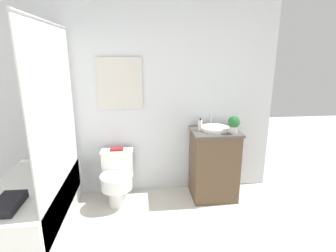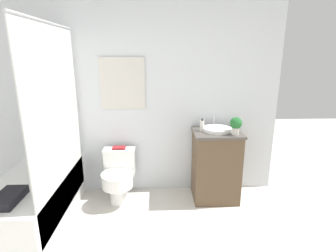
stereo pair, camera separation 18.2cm
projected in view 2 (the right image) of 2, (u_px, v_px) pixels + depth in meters
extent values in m
cube|color=silver|center=(131.00, 93.00, 3.12)|extent=(3.56, 0.05, 2.50)
cube|color=beige|center=(123.00, 83.00, 3.05)|extent=(0.52, 0.02, 0.60)
cube|color=beige|center=(123.00, 83.00, 3.05)|extent=(0.49, 0.01, 0.57)
cube|color=white|center=(35.00, 201.00, 2.68)|extent=(0.66, 1.35, 0.49)
cube|color=silver|center=(58.00, 125.00, 2.48)|extent=(0.01, 1.24, 1.79)
cylinder|color=#B7B7BC|center=(46.00, 22.00, 2.24)|extent=(0.02, 1.24, 0.02)
cube|color=black|center=(8.00, 198.00, 2.21)|extent=(0.19, 0.33, 0.07)
cylinder|color=white|center=(119.00, 194.00, 3.08)|extent=(0.20, 0.20, 0.24)
cylinder|color=white|center=(117.00, 181.00, 2.99)|extent=(0.35, 0.35, 0.14)
cylinder|color=white|center=(117.00, 174.00, 2.97)|extent=(0.36, 0.36, 0.02)
cube|color=white|center=(120.00, 162.00, 3.18)|extent=(0.36, 0.18, 0.31)
cube|color=white|center=(119.00, 150.00, 3.13)|extent=(0.38, 0.19, 0.02)
cube|color=brown|center=(215.00, 167.00, 3.12)|extent=(0.52, 0.44, 0.82)
cube|color=#4C4742|center=(217.00, 133.00, 3.01)|extent=(0.55, 0.47, 0.03)
cylinder|color=white|center=(217.00, 129.00, 3.02)|extent=(0.33, 0.33, 0.04)
cylinder|color=silver|center=(214.00, 121.00, 3.19)|extent=(0.02, 0.02, 0.13)
cylinder|color=silver|center=(202.00, 126.00, 3.02)|extent=(0.05, 0.05, 0.12)
cylinder|color=black|center=(202.00, 120.00, 3.00)|extent=(0.02, 0.02, 0.02)
cylinder|color=beige|center=(235.00, 131.00, 2.88)|extent=(0.08, 0.08, 0.08)
sphere|color=#23662D|center=(236.00, 123.00, 2.85)|extent=(0.13, 0.13, 0.13)
cube|color=maroon|center=(119.00, 148.00, 3.13)|extent=(0.15, 0.10, 0.02)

